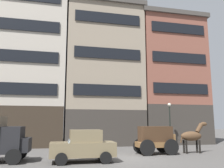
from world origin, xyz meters
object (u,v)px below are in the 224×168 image
Objects in this scene: draft_horse at (192,136)px; pedestrian_officer at (153,137)px; streetlamp_curbside at (170,118)px; sedan_dark at (83,146)px; cargo_wagon at (156,138)px.

draft_horse is 4.27m from pedestrian_officer.
draft_horse is 0.57× the size of streetlamp_curbside.
sedan_dark is 2.07× the size of pedestrian_officer.
streetlamp_curbside is (2.01, 0.61, 1.69)m from pedestrian_officer.
cargo_wagon is 2.95m from draft_horse.
draft_horse is at bearing -68.95° from pedestrian_officer.
cargo_wagon is at bearing -126.80° from streetlamp_curbside.
sedan_dark is at bearing -157.14° from cargo_wagon.
streetlamp_curbside is (8.92, 6.90, 1.76)m from sedan_dark.
pedestrian_officer is 2.69m from streetlamp_curbside.
cargo_wagon is at bearing -179.98° from draft_horse.
cargo_wagon is at bearing -109.63° from pedestrian_officer.
draft_horse is at bearing 0.02° from cargo_wagon.
streetlamp_curbside is (3.43, 4.58, 1.52)m from cargo_wagon.
draft_horse is at bearing -95.96° from streetlamp_curbside.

